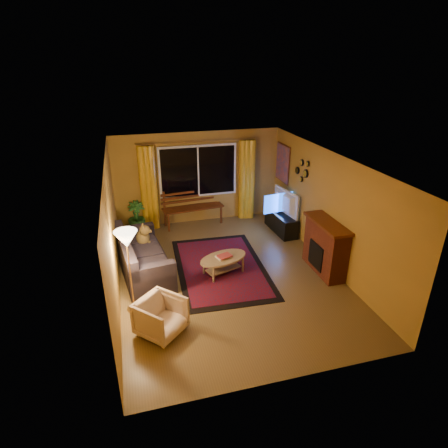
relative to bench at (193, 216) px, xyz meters
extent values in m
cube|color=brown|center=(0.21, -2.75, -0.26)|extent=(4.50, 6.00, 0.02)
cube|color=white|center=(0.21, -2.75, 2.26)|extent=(4.50, 6.00, 0.02)
cube|color=#B38430|center=(0.21, 0.26, 1.00)|extent=(4.50, 0.02, 2.50)
cube|color=#B38430|center=(-2.05, -2.75, 1.00)|extent=(0.02, 6.00, 2.50)
cube|color=#B38430|center=(2.47, -2.75, 1.00)|extent=(0.02, 6.00, 2.50)
cube|color=black|center=(0.21, 0.19, 1.20)|extent=(2.00, 0.02, 1.30)
cylinder|color=#BF8C3F|center=(0.21, 0.15, 2.00)|extent=(3.20, 0.03, 0.03)
cylinder|color=gold|center=(-1.14, 0.13, 0.87)|extent=(0.36, 0.36, 2.24)
cylinder|color=gold|center=(1.56, 0.13, 0.87)|extent=(0.36, 0.36, 2.24)
cube|color=#4B1F0A|center=(0.00, 0.00, 0.00)|extent=(1.70, 0.67, 0.50)
imported|color=#235B1E|center=(-1.52, 0.00, 0.16)|extent=(0.54, 0.54, 0.82)
cube|color=black|center=(-1.51, -2.19, 0.18)|extent=(1.16, 2.21, 0.86)
imported|color=beige|center=(-1.36, -4.25, 0.11)|extent=(0.95, 0.95, 0.71)
cylinder|color=#BF8C3F|center=(-1.79, -3.47, 0.56)|extent=(0.29, 0.29, 1.61)
cube|color=#6D0309|center=(0.13, -2.46, -0.24)|extent=(2.05, 3.09, 0.02)
cylinder|color=#9B815A|center=(0.13, -2.70, -0.05)|extent=(1.37, 1.37, 0.39)
cube|color=black|center=(2.17, -1.05, 0.00)|extent=(0.47, 1.24, 0.51)
imported|color=black|center=(2.17, -1.05, 0.57)|extent=(0.30, 1.11, 0.63)
cube|color=maroon|center=(2.26, -3.15, 0.30)|extent=(0.40, 1.20, 1.10)
cube|color=#D15025|center=(2.43, -0.30, 1.40)|extent=(0.04, 0.76, 0.96)
camera|label=1|loc=(-1.67, -9.38, 4.04)|focal=30.00mm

